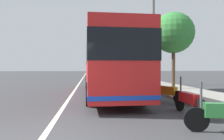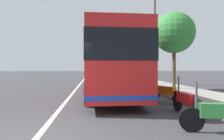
% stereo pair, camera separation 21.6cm
% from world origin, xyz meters
% --- Properties ---
extents(sidewalk_curb, '(110.00, 3.60, 0.14)m').
position_xyz_m(sidewalk_curb, '(10.00, -7.05, 0.07)').
color(sidewalk_curb, gray).
rests_on(sidewalk_curb, ground).
extents(lane_divider_line, '(110.00, 0.16, 0.01)m').
position_xyz_m(lane_divider_line, '(10.00, 0.00, 0.00)').
color(lane_divider_line, silver).
rests_on(lane_divider_line, ground).
extents(coach_bus, '(11.85, 2.71, 3.40)m').
position_xyz_m(coach_bus, '(8.00, -2.10, 1.94)').
color(coach_bus, red).
rests_on(coach_bus, ground).
extents(motorcycle_angled, '(2.16, 0.25, 1.28)m').
position_xyz_m(motorcycle_angled, '(2.10, -4.41, 0.48)').
color(motorcycle_angled, black).
rests_on(motorcycle_angled, ground).
extents(motorcycle_by_tree, '(1.94, 0.91, 1.25)m').
position_xyz_m(motorcycle_by_tree, '(4.81, -4.65, 0.47)').
color(motorcycle_by_tree, black).
rests_on(motorcycle_by_tree, ground).
extents(car_behind_bus, '(4.06, 2.04, 1.46)m').
position_xyz_m(car_behind_bus, '(22.57, -2.64, 0.69)').
color(car_behind_bus, '#2D7238').
rests_on(car_behind_bus, ground).
extents(car_side_street, '(4.12, 1.97, 1.41)m').
position_xyz_m(car_side_street, '(46.71, -2.08, 0.68)').
color(car_side_street, gray).
rests_on(car_side_street, ground).
extents(car_ahead_same_lane, '(4.75, 1.97, 1.48)m').
position_xyz_m(car_ahead_same_lane, '(27.73, -2.34, 0.70)').
color(car_ahead_same_lane, red).
rests_on(car_ahead_same_lane, ground).
extents(car_far_distant, '(4.59, 2.03, 1.59)m').
position_xyz_m(car_far_distant, '(52.74, -1.97, 0.74)').
color(car_far_distant, '#2D7238').
rests_on(car_far_distant, ground).
extents(roadside_tree_mid_block, '(2.96, 2.96, 5.63)m').
position_xyz_m(roadside_tree_mid_block, '(10.03, -7.11, 4.13)').
color(roadside_tree_mid_block, brown).
rests_on(roadside_tree_mid_block, ground).
extents(utility_pole, '(0.29, 0.29, 8.32)m').
position_xyz_m(utility_pole, '(14.85, -7.09, 4.16)').
color(utility_pole, slate).
rests_on(utility_pole, ground).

